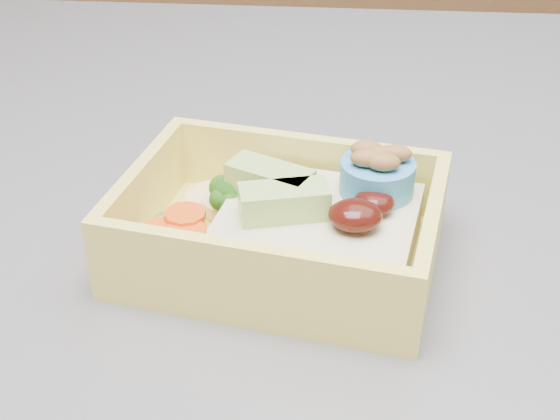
{
  "coord_description": "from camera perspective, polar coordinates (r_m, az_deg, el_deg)",
  "views": [
    {
      "loc": [
        -0.13,
        -0.57,
        1.21
      ],
      "look_at": [
        -0.16,
        -0.17,
        0.96
      ],
      "focal_mm": 50.0,
      "sensor_mm": 36.0,
      "label": 1
    }
  ],
  "objects": [
    {
      "name": "bento_box",
      "position": [
        0.48,
        0.7,
        -1.24
      ],
      "size": [
        0.21,
        0.17,
        0.07
      ],
      "rotation": [
        0.0,
        0.0,
        -0.19
      ],
      "color": "#F0DE63",
      "rests_on": "island"
    }
  ]
}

